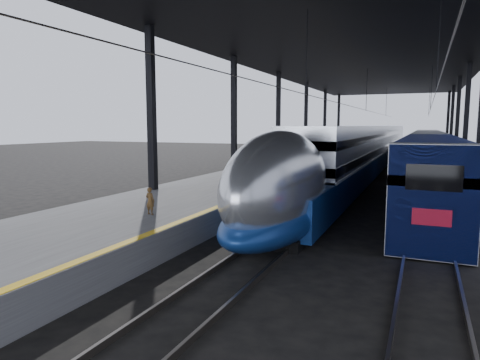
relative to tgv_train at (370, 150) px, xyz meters
The scene contains 8 objects.
ground 29.19m from the tgv_train, 93.94° to the right, with size 160.00×160.00×0.00m, color black.
platform 10.69m from the tgv_train, 121.28° to the right, with size 6.00×80.00×1.00m, color #4C4C4F.
yellow_strip 9.49m from the tgv_train, 106.61° to the right, with size 0.30×80.00×0.01m, color gold.
rails 9.58m from the tgv_train, 74.56° to the right, with size 6.52×80.00×0.16m.
canopy 11.55m from the tgv_train, 90.63° to the right, with size 18.00×75.00×9.47m.
tgv_train is the anchor object (origin of this frame).
second_train 5.05m from the tgv_train, ahead, with size 2.65×56.05×3.64m.
child 29.61m from the tgv_train, 98.36° to the right, with size 0.36×0.24×0.99m, color #51381B.
Camera 1 is at (6.69, -12.91, 4.19)m, focal length 32.00 mm.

